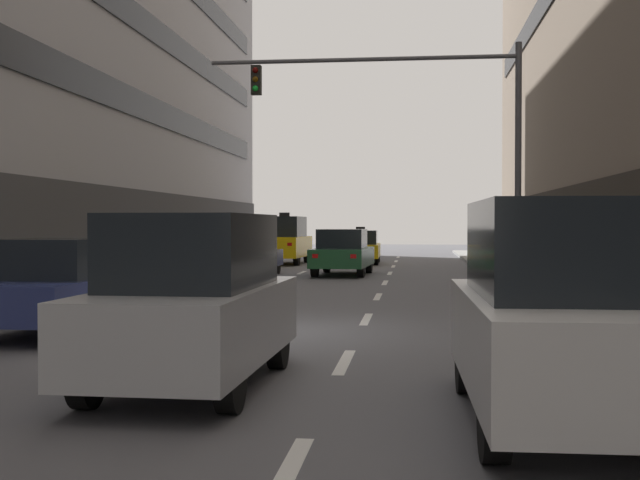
# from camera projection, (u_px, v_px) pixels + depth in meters

# --- Properties ---
(ground_plane) EXTENTS (120.00, 120.00, 0.00)m
(ground_plane) POSITION_uv_depth(u_px,v_px,m) (263.00, 331.00, 14.28)
(ground_plane) COLOR #515156
(lane_stripe_l1_s3) EXTENTS (0.16, 2.00, 0.01)m
(lane_stripe_l1_s3) POSITION_uv_depth(u_px,v_px,m) (105.00, 357.00, 11.50)
(lane_stripe_l1_s3) COLOR silver
(lane_stripe_l1_s3) RESTS_ON ground
(lane_stripe_l1_s4) EXTENTS (0.16, 2.00, 0.01)m
(lane_stripe_l1_s4) POSITION_uv_depth(u_px,v_px,m) (199.00, 317.00, 16.47)
(lane_stripe_l1_s4) COLOR silver
(lane_stripe_l1_s4) RESTS_ON ground
(lane_stripe_l1_s5) EXTENTS (0.16, 2.00, 0.01)m
(lane_stripe_l1_s5) POSITION_uv_depth(u_px,v_px,m) (249.00, 295.00, 21.43)
(lane_stripe_l1_s5) COLOR silver
(lane_stripe_l1_s5) RESTS_ON ground
(lane_stripe_l1_s6) EXTENTS (0.16, 2.00, 0.01)m
(lane_stripe_l1_s6) POSITION_uv_depth(u_px,v_px,m) (280.00, 282.00, 26.40)
(lane_stripe_l1_s6) COLOR silver
(lane_stripe_l1_s6) RESTS_ON ground
(lane_stripe_l1_s7) EXTENTS (0.16, 2.00, 0.01)m
(lane_stripe_l1_s7) POSITION_uv_depth(u_px,v_px,m) (302.00, 273.00, 31.36)
(lane_stripe_l1_s7) COLOR silver
(lane_stripe_l1_s7) RESTS_ON ground
(lane_stripe_l1_s8) EXTENTS (0.16, 2.00, 0.01)m
(lane_stripe_l1_s8) POSITION_uv_depth(u_px,v_px,m) (317.00, 266.00, 36.33)
(lane_stripe_l1_s8) COLOR silver
(lane_stripe_l1_s8) RESTS_ON ground
(lane_stripe_l1_s9) EXTENTS (0.16, 2.00, 0.01)m
(lane_stripe_l1_s9) POSITION_uv_depth(u_px,v_px,m) (329.00, 261.00, 41.29)
(lane_stripe_l1_s9) COLOR silver
(lane_stripe_l1_s9) RESTS_ON ground
(lane_stripe_l1_s10) EXTENTS (0.16, 2.00, 0.01)m
(lane_stripe_l1_s10) POSITION_uv_depth(u_px,v_px,m) (338.00, 257.00, 46.26)
(lane_stripe_l1_s10) COLOR silver
(lane_stripe_l1_s10) RESTS_ON ground
(lane_stripe_l2_s2) EXTENTS (0.16, 2.00, 0.01)m
(lane_stripe_l2_s2) POSITION_uv_depth(u_px,v_px,m) (287.00, 473.00, 6.14)
(lane_stripe_l2_s2) COLOR silver
(lane_stripe_l2_s2) RESTS_ON ground
(lane_stripe_l2_s3) EXTENTS (0.16, 2.00, 0.01)m
(lane_stripe_l2_s3) POSITION_uv_depth(u_px,v_px,m) (344.00, 362.00, 11.11)
(lane_stripe_l2_s3) COLOR silver
(lane_stripe_l2_s3) RESTS_ON ground
(lane_stripe_l2_s4) EXTENTS (0.16, 2.00, 0.01)m
(lane_stripe_l2_s4) POSITION_uv_depth(u_px,v_px,m) (366.00, 319.00, 16.07)
(lane_stripe_l2_s4) COLOR silver
(lane_stripe_l2_s4) RESTS_ON ground
(lane_stripe_l2_s5) EXTENTS (0.16, 2.00, 0.01)m
(lane_stripe_l2_s5) POSITION_uv_depth(u_px,v_px,m) (378.00, 297.00, 21.04)
(lane_stripe_l2_s5) COLOR silver
(lane_stripe_l2_s5) RESTS_ON ground
(lane_stripe_l2_s6) EXTENTS (0.16, 2.00, 0.01)m
(lane_stripe_l2_s6) POSITION_uv_depth(u_px,v_px,m) (385.00, 283.00, 26.00)
(lane_stripe_l2_s6) COLOR silver
(lane_stripe_l2_s6) RESTS_ON ground
(lane_stripe_l2_s7) EXTENTS (0.16, 2.00, 0.01)m
(lane_stripe_l2_s7) POSITION_uv_depth(u_px,v_px,m) (390.00, 273.00, 30.97)
(lane_stripe_l2_s7) COLOR silver
(lane_stripe_l2_s7) RESTS_ON ground
(lane_stripe_l2_s8) EXTENTS (0.16, 2.00, 0.01)m
(lane_stripe_l2_s8) POSITION_uv_depth(u_px,v_px,m) (393.00, 266.00, 35.93)
(lane_stripe_l2_s8) COLOR silver
(lane_stripe_l2_s8) RESTS_ON ground
(lane_stripe_l2_s9) EXTENTS (0.16, 2.00, 0.01)m
(lane_stripe_l2_s9) POSITION_uv_depth(u_px,v_px,m) (396.00, 261.00, 40.90)
(lane_stripe_l2_s9) COLOR silver
(lane_stripe_l2_s9) RESTS_ON ground
(lane_stripe_l2_s10) EXTENTS (0.16, 2.00, 0.01)m
(lane_stripe_l2_s10) POSITION_uv_depth(u_px,v_px,m) (398.00, 257.00, 45.86)
(lane_stripe_l2_s10) COLOR silver
(lane_stripe_l2_s10) RESTS_ON ground
(taxi_driving_0) EXTENTS (2.00, 4.50, 1.85)m
(taxi_driving_0) POSITION_uv_depth(u_px,v_px,m) (206.00, 260.00, 24.20)
(taxi_driving_0) COLOR black
(taxi_driving_0) RESTS_ON ground
(car_driving_1) EXTENTS (1.81, 4.17, 2.00)m
(car_driving_1) POSITION_uv_depth(u_px,v_px,m) (194.00, 301.00, 9.42)
(car_driving_1) COLOR black
(car_driving_1) RESTS_ON ground
(car_driving_2) EXTENTS (1.89, 4.38, 1.63)m
(car_driving_2) POSITION_uv_depth(u_px,v_px,m) (61.00, 286.00, 14.11)
(car_driving_2) COLOR black
(car_driving_2) RESTS_ON ground
(car_driving_3) EXTENTS (2.09, 4.59, 1.69)m
(car_driving_3) POSITION_uv_depth(u_px,v_px,m) (343.00, 252.00, 29.90)
(car_driving_3) COLOR black
(car_driving_3) RESTS_ON ground
(taxi_driving_4) EXTENTS (2.06, 4.65, 2.41)m
(taxi_driving_4) POSITION_uv_depth(u_px,v_px,m) (284.00, 240.00, 38.19)
(taxi_driving_4) COLOR black
(taxi_driving_4) RESTS_ON ground
(car_driving_5) EXTENTS (1.74, 4.15, 1.55)m
(car_driving_5) POSITION_uv_depth(u_px,v_px,m) (250.00, 255.00, 29.46)
(car_driving_5) COLOR black
(car_driving_5) RESTS_ON ground
(taxi_driving_6) EXTENTS (1.83, 4.22, 1.74)m
(taxi_driving_6) POSITION_uv_depth(u_px,v_px,m) (361.00, 247.00, 38.31)
(taxi_driving_6) COLOR black
(taxi_driving_6) RESTS_ON ground
(car_parked_0) EXTENTS (1.90, 4.39, 2.11)m
(car_parked_0) POSITION_uv_depth(u_px,v_px,m) (564.00, 313.00, 7.64)
(car_parked_0) COLOR black
(car_parked_0) RESTS_ON ground
(traffic_signal_0) EXTENTS (8.79, 0.35, 6.78)m
(traffic_signal_0) POSITION_uv_depth(u_px,v_px,m) (425.00, 118.00, 22.86)
(traffic_signal_0) COLOR #4C4C51
(traffic_signal_0) RESTS_ON sidewalk_right
(pedestrian_0) EXTENTS (0.49, 0.32, 1.64)m
(pedestrian_0) POSITION_uv_depth(u_px,v_px,m) (579.00, 259.00, 18.50)
(pedestrian_0) COLOR brown
(pedestrian_0) RESTS_ON sidewalk_right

